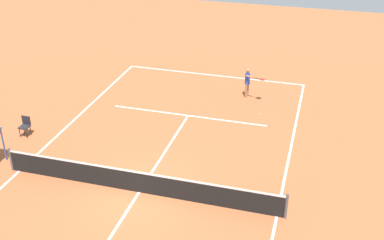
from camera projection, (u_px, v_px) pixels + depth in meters
The scene contains 6 objects.
ground_plane at pixel (139, 192), 19.11m from camera, with size 60.00×60.00×0.00m, color #AD5933.
court_lines at pixel (139, 192), 19.11m from camera, with size 10.92×24.97×0.01m.
tennis_net at pixel (139, 182), 18.88m from camera, with size 11.52×0.10×1.07m.
player_serving at pixel (248, 80), 26.45m from camera, with size 1.20×0.87×1.68m.
tennis_ball at pixel (260, 114), 24.98m from camera, with size 0.07×0.07×0.07m, color #CCE033.
courtside_chair_mid at pixel (25, 125), 22.89m from camera, with size 0.44×0.46×0.95m.
Camera 1 is at (-6.30, 14.38, 11.45)m, focal length 45.39 mm.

